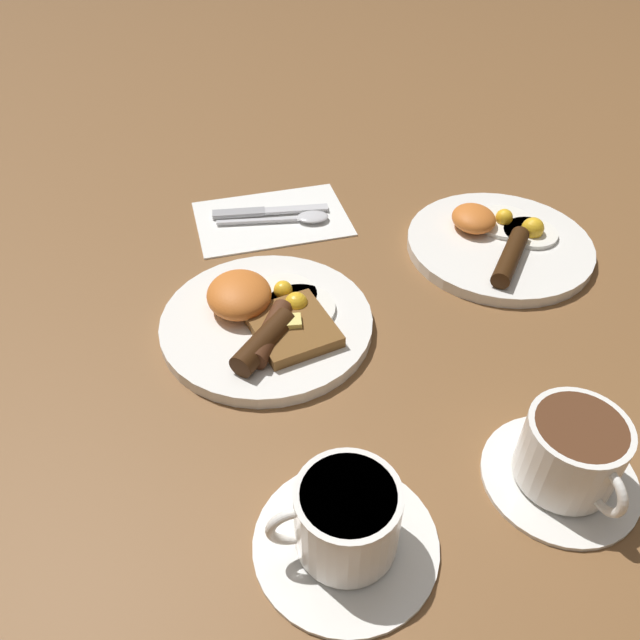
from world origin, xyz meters
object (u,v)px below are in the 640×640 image
Objects in this scene: breakfast_plate_far at (499,241)px; spoon at (300,218)px; teacup_near at (346,524)px; knife at (264,211)px; breakfast_plate_near at (266,318)px; teacup_far at (569,457)px.

breakfast_plate_far is 0.27m from spoon.
knife is (-0.52, -0.01, -0.03)m from teacup_near.
teacup_near is at bearing -37.79° from breakfast_plate_far.
teacup_far is at bearing 43.28° from breakfast_plate_near.
teacup_near is at bearing -82.92° from teacup_far.
teacup_far is 0.49m from spoon.
breakfast_plate_far is 1.73× the size of teacup_far.
teacup_near is 0.94× the size of knife.
breakfast_plate_near is 0.34m from breakfast_plate_far.
teacup_near reaches higher than breakfast_plate_near.
spoon is at bearing -26.42° from knife.
breakfast_plate_far is at bearing -18.51° from spoon.
teacup_near is 0.49m from spoon.
spoon is (-0.21, 0.07, -0.01)m from breakfast_plate_near.
teacup_far reaches higher than spoon.
breakfast_plate_far is 1.46× the size of knife.
spoon is at bearing -113.84° from breakfast_plate_far.
teacup_far is (0.35, -0.09, 0.02)m from breakfast_plate_far.
spoon is (-0.46, -0.16, -0.03)m from teacup_far.
teacup_near is 0.52m from knife.
breakfast_plate_far is 0.36m from teacup_far.
breakfast_plate_near is at bearing -103.93° from spoon.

